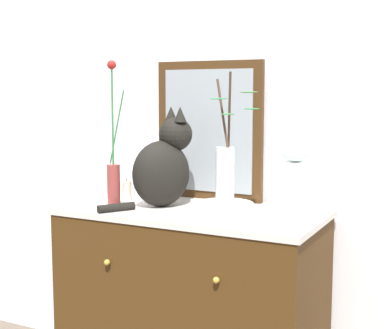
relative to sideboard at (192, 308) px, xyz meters
name	(u,v)px	position (x,y,z in m)	size (l,w,h in m)	color
wall_back	(226,91)	(0.00, 0.33, 0.88)	(4.40, 0.08, 2.60)	white
sideboard	(192,308)	(0.00, 0.00, 0.00)	(1.05, 0.53, 0.83)	#42290F
mirror_leaning	(209,131)	(-0.04, 0.24, 0.71)	(0.49, 0.03, 0.60)	#3E2611
cat_sitting	(164,166)	(-0.13, 0.00, 0.58)	(0.30, 0.39, 0.41)	black
vase_slim_green	(114,172)	(-0.29, -0.12, 0.56)	(0.08, 0.05, 0.59)	brown
bowl_porcelain	(225,210)	(0.18, -0.07, 0.44)	(0.22, 0.22, 0.05)	white
vase_glass_clear	(226,169)	(0.18, -0.07, 0.60)	(0.16, 0.19, 0.49)	silver
jar_lidded_porcelain	(295,183)	(0.41, 0.03, 0.54)	(0.11, 0.11, 0.29)	white
candle_pillar	(126,191)	(-0.34, 0.04, 0.46)	(0.04, 0.04, 0.10)	#F4DBC3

